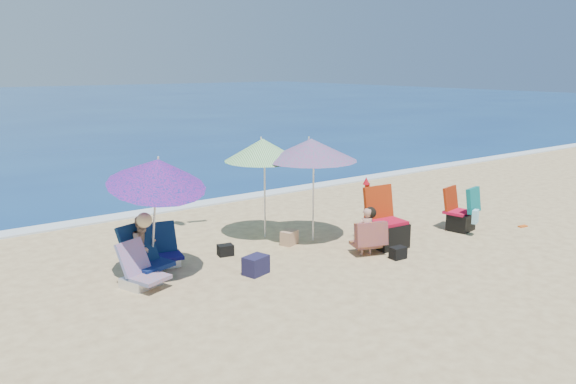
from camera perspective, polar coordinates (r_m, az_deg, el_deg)
ground at (r=9.44m, az=5.10°, el=-7.37°), size 120.00×120.00×0.00m
foam at (r=13.52m, az=-9.27°, el=-1.26°), size 120.00×0.50×0.04m
umbrella_turquoise at (r=10.44m, az=2.31°, el=4.22°), size 2.07×2.07×1.93m
umbrella_striped at (r=10.61m, az=-2.51°, el=4.19°), size 1.78×1.78×1.91m
umbrella_blue at (r=8.69m, az=-12.81°, el=1.89°), size 1.48×1.54×2.01m
furled_umbrella at (r=10.62m, az=7.78°, el=-1.41°), size 0.15×0.15×1.21m
chair_navy at (r=9.67m, az=-12.20°, el=-6.03°), size 0.60×0.70×0.66m
chair_rainbow at (r=8.81m, az=-14.36°, el=-7.96°), size 0.68×0.81×0.67m
camp_chair_left at (r=10.48m, az=9.74°, el=-3.64°), size 0.68×0.68×1.07m
camp_chair_right at (r=11.80m, az=16.85°, el=-2.17°), size 0.58×0.84×0.89m
person_center at (r=9.94m, az=7.93°, el=-3.97°), size 0.60×0.60×0.83m
person_left at (r=9.15m, az=-14.14°, el=-5.19°), size 0.79×0.78×1.06m
bag_navy_a at (r=9.05m, az=-3.21°, el=-7.24°), size 0.44×0.37×0.29m
bag_black_a at (r=9.96m, az=-6.22°, el=-5.75°), size 0.29×0.24×0.19m
bag_tan at (r=10.48m, az=0.12°, el=-4.55°), size 0.36×0.31×0.26m
bag_navy_b at (r=11.60m, az=9.41°, el=-2.95°), size 0.46×0.40×0.28m
bag_black_b at (r=9.92m, az=10.84°, el=-5.94°), size 0.28×0.20×0.20m
orange_item at (r=12.55m, az=22.24°, el=-3.16°), size 0.21×0.12×0.03m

